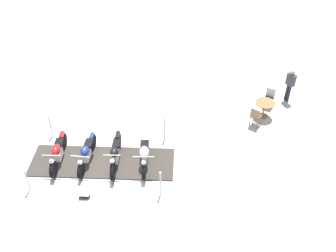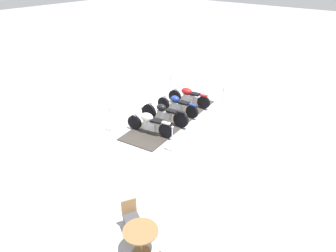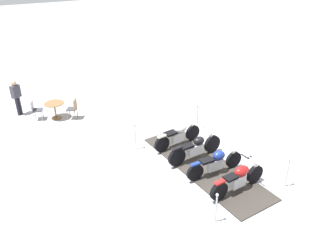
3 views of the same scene
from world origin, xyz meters
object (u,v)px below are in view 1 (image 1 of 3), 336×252
(cafe_table, at_px, (265,106))
(cafe_chair_across_table, at_px, (256,116))
(motorcycle_maroon, at_px, (58,153))
(motorcycle_cream, at_px, (144,155))
(info_placard, at_px, (84,196))
(motorcycle_navy, at_px, (86,154))
(stanchion_left_front, at_px, (51,129))
(bystander_person, at_px, (290,83))
(motorcycle_black, at_px, (115,154))
(stanchion_right_front, at_px, (28,183))
(cafe_chair_near_table, at_px, (269,97))
(stanchion_right_rear, at_px, (161,187))
(stanchion_left_rear, at_px, (165,132))

(cafe_table, relative_size, cafe_chair_across_table, 0.92)
(motorcycle_maroon, bearing_deg, motorcycle_cream, 88.40)
(motorcycle_cream, bearing_deg, info_placard, -52.77)
(motorcycle_navy, height_order, cafe_table, motorcycle_navy)
(stanchion_left_front, xyz_separation_m, bystander_person, (-4.27, 9.77, 0.62))
(stanchion_left_front, bearing_deg, bystander_person, 113.59)
(motorcycle_black, height_order, stanchion_left_front, motorcycle_black)
(cafe_chair_across_table, distance_m, bystander_person, 2.65)
(stanchion_left_front, relative_size, stanchion_right_front, 0.93)
(cafe_chair_near_table, bearing_deg, stanchion_right_rear, -16.34)
(stanchion_left_rear, height_order, info_placard, stanchion_left_rear)
(motorcycle_navy, distance_m, cafe_chair_near_table, 8.49)
(stanchion_right_front, bearing_deg, bystander_person, 127.38)
(stanchion_right_front, height_order, cafe_table, stanchion_right_front)
(stanchion_right_rear, height_order, cafe_table, stanchion_right_rear)
(motorcycle_maroon, relative_size, cafe_chair_across_table, 2.37)
(motorcycle_maroon, bearing_deg, info_placard, 36.54)
(info_placard, xyz_separation_m, cafe_chair_across_table, (-5.03, 5.87, 0.48))
(motorcycle_cream, bearing_deg, motorcycle_navy, -93.26)
(info_placard, height_order, cafe_chair_across_table, cafe_chair_across_table)
(stanchion_left_rear, xyz_separation_m, info_placard, (3.51, -2.23, -0.34))
(stanchion_right_front, distance_m, cafe_chair_near_table, 10.75)
(stanchion_left_front, bearing_deg, cafe_table, 108.23)
(motorcycle_navy, relative_size, cafe_table, 2.59)
(stanchion_left_rear, xyz_separation_m, stanchion_right_rear, (2.91, 0.38, -0.02))
(motorcycle_cream, xyz_separation_m, stanchion_left_rear, (-1.58, 0.48, -0.13))
(motorcycle_navy, bearing_deg, stanchion_right_rear, 68.18)
(motorcycle_cream, distance_m, stanchion_left_front, 4.27)
(motorcycle_black, distance_m, stanchion_left_front, 3.25)
(motorcycle_maroon, height_order, stanchion_right_front, stanchion_right_front)
(motorcycle_navy, xyz_separation_m, stanchion_right_front, (1.65, -1.59, -0.13))
(motorcycle_navy, height_order, cafe_chair_near_table, motorcycle_navy)
(motorcycle_navy, distance_m, stanchion_right_front, 2.29)
(motorcycle_black, relative_size, cafe_chair_near_table, 2.52)
(stanchion_left_front, relative_size, stanchion_right_rear, 0.91)
(stanchion_left_front, bearing_deg, cafe_chair_near_table, 112.24)
(motorcycle_navy, distance_m, motorcycle_black, 1.10)
(stanchion_left_front, bearing_deg, info_placard, 39.63)
(stanchion_right_rear, xyz_separation_m, cafe_chair_across_table, (-4.43, 3.27, 0.16))
(stanchion_left_rear, height_order, stanchion_right_front, stanchion_right_front)
(motorcycle_navy, distance_m, cafe_table, 7.86)
(motorcycle_cream, xyz_separation_m, bystander_person, (-5.25, 5.62, 0.46))
(motorcycle_maroon, relative_size, stanchion_left_rear, 1.98)
(stanchion_right_front, bearing_deg, motorcycle_navy, 136.09)
(stanchion_right_front, bearing_deg, stanchion_right_rear, 97.42)
(stanchion_right_rear, relative_size, info_placard, 2.77)
(stanchion_right_front, relative_size, cafe_chair_across_table, 1.21)
(motorcycle_cream, xyz_separation_m, cafe_chair_near_table, (-4.62, 4.75, -0.00))
(cafe_table, distance_m, cafe_chair_across_table, 0.82)
(cafe_chair_near_table, xyz_separation_m, cafe_chair_across_table, (1.51, -0.62, 0.01))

